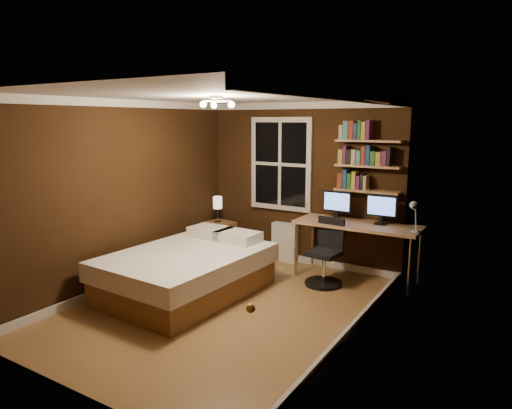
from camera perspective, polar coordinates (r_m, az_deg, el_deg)
The scene contains 24 objects.
floor at distance 5.71m, azimuth -4.00°, elevation -12.54°, with size 4.20×4.20×0.00m, color olive.
wall_back at distance 7.14m, azimuth 5.72°, elevation 2.53°, with size 3.20×0.04×2.50m, color black.
wall_left at distance 6.40m, azimuth -15.89°, elevation 1.27°, with size 0.04×4.20×2.50m, color black.
wall_right at distance 4.62m, azimuth 12.20°, elevation -2.03°, with size 0.04×4.20×2.50m, color black.
ceiling at distance 5.26m, azimuth -4.35°, elevation 13.38°, with size 3.20×4.20×0.02m, color white.
window at distance 7.23m, azimuth 3.13°, elevation 5.07°, with size 1.06×0.06×1.46m, color silver.
door at distance 3.32m, azimuth 2.73°, elevation -10.85°, with size 0.03×0.82×2.05m, color black, non-canonical shape.
door_knob at distance 3.11m, azimuth -0.67°, elevation -12.86°, with size 0.06×0.06×0.06m, color gold.
ceiling_fixture at distance 5.18m, azimuth -5.00°, elevation 12.31°, with size 0.44×0.44×0.18m, color beige, non-canonical shape.
bookshelf_lower at distance 6.63m, azimuth 13.69°, elevation 1.67°, with size 0.92×0.22×0.03m, color #9D784C.
books_row_lower at distance 6.61m, azimuth 13.74°, elevation 2.79°, with size 0.42×0.16×0.23m, color maroon, non-canonical shape.
bookshelf_middle at distance 6.59m, azimuth 13.82°, elevation 4.68°, with size 0.92×0.22×0.03m, color #9D784C.
books_row_middle at distance 6.57m, azimuth 13.87°, elevation 5.81°, with size 0.66×0.16×0.23m, color navy, non-canonical shape.
bookshelf_upper at distance 6.56m, azimuth 13.95°, elevation 7.73°, with size 0.92×0.22×0.03m, color #9D784C.
books_row_upper at distance 6.56m, azimuth 14.00°, elevation 8.86°, with size 0.42×0.16×0.23m, color #214E24, non-canonical shape.
bed at distance 6.04m, azimuth -8.50°, elevation -8.25°, with size 1.61×2.16×0.71m.
nightstand at distance 7.70m, azimuth -4.76°, elevation -4.25°, with size 0.45×0.45×0.56m, color brown.
bedside_lamp at distance 7.59m, azimuth -4.81°, elevation -0.62°, with size 0.15×0.15×0.43m, color white, non-canonical shape.
radiator at distance 7.32m, azimuth 3.64°, elevation -4.73°, with size 0.42×0.15×0.62m, color silver.
desk at distance 6.52m, azimuth 12.53°, elevation -2.81°, with size 1.72×0.65×0.82m.
monitor_left at distance 6.66m, azimuth 10.09°, elevation -0.11°, with size 0.42×0.12×0.41m, color black, non-canonical shape.
monitor_right at distance 6.46m, azimuth 15.41°, elevation -0.66°, with size 0.42×0.12×0.41m, color black, non-canonical shape.
desk_lamp at distance 6.10m, azimuth 19.20°, elevation -1.38°, with size 0.14×0.32×0.44m, color silver, non-canonical shape.
office_chair at distance 6.37m, azimuth 8.68°, elevation -6.92°, with size 0.51×0.51×0.92m.
Camera 1 is at (3.07, -4.26, 2.23)m, focal length 32.00 mm.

